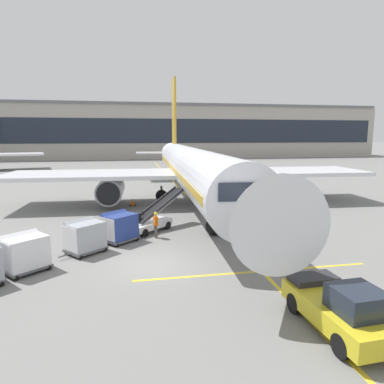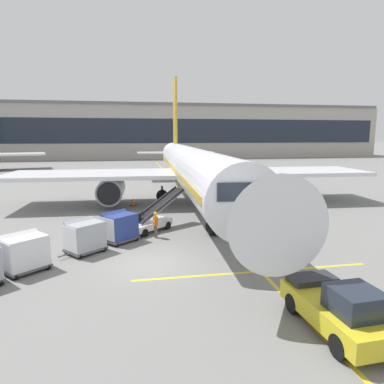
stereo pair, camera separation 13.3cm
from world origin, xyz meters
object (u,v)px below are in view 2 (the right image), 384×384
object	(u,v)px
pushback_tug	(340,308)
baggage_cart_second	(84,236)
belt_loader	(151,219)
parked_airplane	(192,168)
baggage_cart_lead	(119,226)
safety_cone_engine_keepout	(133,202)
ground_crew_by_carts	(107,228)
baggage_cart_third	(24,252)
ground_crew_by_loader	(156,223)

from	to	relation	value
pushback_tug	baggage_cart_second	bearing A→B (deg)	134.55
belt_loader	parked_airplane	bearing A→B (deg)	63.86
baggage_cart_lead	pushback_tug	distance (m)	13.93
safety_cone_engine_keepout	baggage_cart_second	bearing A→B (deg)	-102.24
parked_airplane	safety_cone_engine_keepout	distance (m)	6.62
parked_airplane	ground_crew_by_carts	size ratio (longest dim) A/B	26.04
baggage_cart_second	baggage_cart_third	size ratio (longest dim) A/B	1.00
baggage_cart_second	parked_airplane	bearing A→B (deg)	57.17
belt_loader	ground_crew_by_carts	size ratio (longest dim) A/B	2.74
baggage_cart_second	belt_loader	bearing A→B (deg)	44.79
parked_airplane	baggage_cart_lead	distance (m)	13.71
belt_loader	ground_crew_by_loader	bearing A→B (deg)	-83.96
ground_crew_by_loader	ground_crew_by_carts	size ratio (longest dim) A/B	1.00
parked_airplane	ground_crew_by_carts	xyz separation A→B (m)	(-7.44, -12.00, -2.48)
ground_crew_by_loader	safety_cone_engine_keepout	distance (m)	11.01
baggage_cart_lead	baggage_cart_third	world-z (taller)	same
baggage_cart_lead	belt_loader	bearing A→B (deg)	46.55
parked_airplane	belt_loader	size ratio (longest dim) A/B	9.52
baggage_cart_lead	safety_cone_engine_keepout	xyz separation A→B (m)	(0.94, 11.31, -0.65)
belt_loader	baggage_cart_third	xyz separation A→B (m)	(-6.60, -6.30, 0.17)
belt_loader	pushback_tug	world-z (taller)	belt_loader
baggage_cart_third	baggage_cart_second	bearing A→B (deg)	41.84
parked_airplane	baggage_cart_third	size ratio (longest dim) A/B	17.50
baggage_cart_second	safety_cone_engine_keepout	distance (m)	13.36
baggage_cart_lead	safety_cone_engine_keepout	size ratio (longest dim) A/B	3.63
parked_airplane	ground_crew_by_loader	bearing A→B (deg)	-111.41
parked_airplane	baggage_cart_second	world-z (taller)	parked_airplane
baggage_cart_second	ground_crew_by_carts	size ratio (longest dim) A/B	1.49
pushback_tug	ground_crew_by_carts	distance (m)	14.05
belt_loader	baggage_cart_third	world-z (taller)	belt_loader
baggage_cart_second	baggage_cart_lead	bearing A→B (deg)	42.65
pushback_tug	belt_loader	bearing A→B (deg)	112.16
baggage_cart_third	baggage_cart_lead	bearing A→B (deg)	42.18
baggage_cart_third	ground_crew_by_loader	size ratio (longest dim) A/B	1.49
pushback_tug	ground_crew_by_carts	bearing A→B (deg)	126.98
belt_loader	safety_cone_engine_keepout	size ratio (longest dim) A/B	6.67
belt_loader	baggage_cart_second	bearing A→B (deg)	-135.21
ground_crew_by_loader	ground_crew_by_carts	world-z (taller)	same
belt_loader	baggage_cart_second	distance (m)	5.69
safety_cone_engine_keepout	ground_crew_by_loader	bearing A→B (deg)	-82.67
baggage_cart_third	ground_crew_by_carts	world-z (taller)	baggage_cart_third
baggage_cart_lead	ground_crew_by_loader	bearing A→B (deg)	9.84
baggage_cart_second	pushback_tug	bearing A→B (deg)	-45.45
baggage_cart_second	ground_crew_by_loader	bearing A→B (deg)	26.86
parked_airplane	ground_crew_by_carts	distance (m)	14.33
ground_crew_by_loader	safety_cone_engine_keepout	world-z (taller)	ground_crew_by_loader
belt_loader	baggage_cart_lead	bearing A→B (deg)	-133.45
ground_crew_by_carts	safety_cone_engine_keepout	world-z (taller)	ground_crew_by_carts
belt_loader	baggage_cart_lead	size ratio (longest dim) A/B	1.84
parked_airplane	belt_loader	world-z (taller)	parked_airplane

